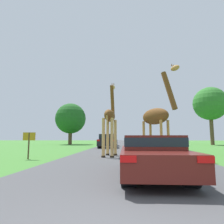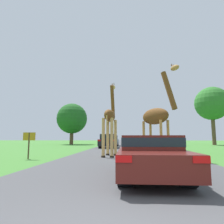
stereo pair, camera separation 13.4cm
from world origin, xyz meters
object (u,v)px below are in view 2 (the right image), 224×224
(giraffe_companion, at_px, (157,115))
(tree_right_cluster, at_px, (212,104))
(car_lead_maroon, at_px, (149,154))
(sign_post, at_px, (29,140))
(tree_centre_back, at_px, (72,119))
(car_queue_left, at_px, (108,141))
(car_verge_right, at_px, (149,141))
(car_queue_right, at_px, (155,143))
(car_far_ahead, at_px, (112,140))
(giraffe_near_road, at_px, (110,119))

(giraffe_companion, bearing_deg, tree_right_cluster, -156.91)
(car_lead_maroon, relative_size, sign_post, 3.19)
(giraffe_companion, distance_m, tree_right_cluster, 24.63)
(tree_centre_back, bearing_deg, car_queue_left, -55.59)
(car_verge_right, relative_size, sign_post, 3.15)
(car_lead_maroon, xyz_separation_m, tree_centre_back, (-10.25, 27.59, 3.77))
(sign_post, bearing_deg, tree_centre_back, 100.05)
(car_lead_maroon, bearing_deg, car_verge_right, 83.69)
(car_queue_right, relative_size, car_verge_right, 1.00)
(car_far_ahead, height_order, sign_post, car_far_ahead)
(giraffe_near_road, relative_size, car_queue_right, 1.12)
(car_lead_maroon, xyz_separation_m, car_verge_right, (2.19, 19.79, 0.03))
(car_lead_maroon, xyz_separation_m, tree_right_cluster, (13.08, 26.54, 5.94))
(car_queue_left, distance_m, car_verge_right, 5.87)
(car_queue_left, distance_m, tree_right_cluster, 19.56)
(car_far_ahead, xyz_separation_m, tree_centre_back, (-7.34, 5.28, 3.67))
(car_far_ahead, distance_m, tree_right_cluster, 17.55)
(car_lead_maroon, relative_size, car_queue_left, 1.19)
(giraffe_companion, bearing_deg, car_verge_right, -131.69)
(car_lead_maroon, height_order, car_far_ahead, car_far_ahead)
(giraffe_near_road, xyz_separation_m, tree_centre_back, (-8.47, 21.12, 2.06))
(car_far_ahead, relative_size, tree_right_cluster, 0.43)
(car_far_ahead, distance_m, sign_post, 18.20)
(car_queue_left, height_order, car_verge_right, car_queue_left)
(car_far_ahead, bearing_deg, tree_centre_back, 144.26)
(giraffe_companion, height_order, car_verge_right, giraffe_companion)
(car_queue_right, relative_size, sign_post, 3.14)
(giraffe_near_road, xyz_separation_m, car_far_ahead, (-1.13, 15.84, -1.62))
(tree_right_cluster, bearing_deg, car_queue_right, -125.63)
(car_lead_maroon, height_order, sign_post, sign_post)
(tree_right_cluster, bearing_deg, car_lead_maroon, -116.24)
(sign_post, bearing_deg, giraffe_near_road, 25.33)
(car_lead_maroon, height_order, tree_centre_back, tree_centre_back)
(car_far_ahead, distance_m, tree_centre_back, 9.76)
(car_queue_left, bearing_deg, giraffe_companion, -70.83)
(giraffe_near_road, height_order, tree_right_cluster, tree_right_cluster)
(car_queue_left, height_order, sign_post, car_queue_left)
(tree_right_cluster, bearing_deg, sign_post, -130.97)
(giraffe_companion, bearing_deg, car_queue_right, -133.46)
(sign_post, bearing_deg, car_queue_right, 38.43)
(giraffe_companion, distance_m, sign_post, 7.45)
(giraffe_companion, bearing_deg, car_queue_left, -108.14)
(car_queue_right, distance_m, car_far_ahead, 12.58)
(car_queue_right, relative_size, car_queue_left, 1.17)
(car_verge_right, height_order, tree_right_cluster, tree_right_cluster)
(car_far_ahead, xyz_separation_m, car_verge_right, (5.10, -2.52, -0.07))
(car_verge_right, xyz_separation_m, tree_centre_back, (-12.44, 7.80, 3.75))
(car_queue_left, bearing_deg, car_far_ahead, 90.49)
(tree_right_cluster, bearing_deg, tree_centre_back, 177.43)
(tree_right_cluster, bearing_deg, car_verge_right, -148.19)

